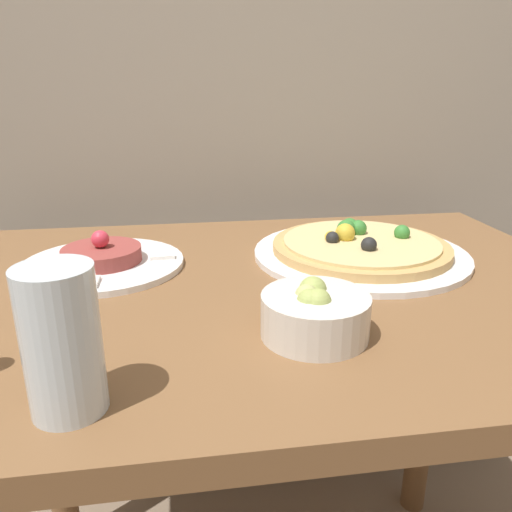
# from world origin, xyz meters

# --- Properties ---
(dining_table) EXTENTS (1.01, 0.72, 0.80)m
(dining_table) POSITION_xyz_m (0.00, 0.36, 0.66)
(dining_table) COLOR brown
(dining_table) RESTS_ON ground_plane
(pizza_plate) EXTENTS (0.36, 0.36, 0.06)m
(pizza_plate) POSITION_xyz_m (0.17, 0.45, 0.81)
(pizza_plate) COLOR white
(pizza_plate) RESTS_ON dining_table
(tartare_plate) EXTENTS (0.26, 0.26, 0.06)m
(tartare_plate) POSITION_xyz_m (-0.26, 0.46, 0.81)
(tartare_plate) COLOR white
(tartare_plate) RESTS_ON dining_table
(small_bowl) EXTENTS (0.13, 0.13, 0.07)m
(small_bowl) POSITION_xyz_m (0.01, 0.19, 0.82)
(small_bowl) COLOR silver
(small_bowl) RESTS_ON dining_table
(drinking_glass) EXTENTS (0.07, 0.07, 0.14)m
(drinking_glass) POSITION_xyz_m (-0.24, 0.08, 0.86)
(drinking_glass) COLOR silver
(drinking_glass) RESTS_ON dining_table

